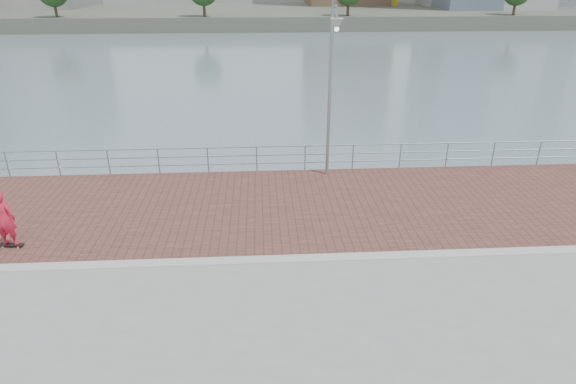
{
  "coord_description": "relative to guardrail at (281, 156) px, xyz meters",
  "views": [
    {
      "loc": [
        -0.84,
        -12.08,
        7.82
      ],
      "look_at": [
        0.0,
        2.0,
        1.3
      ],
      "focal_mm": 30.0,
      "sensor_mm": 36.0,
      "label": 1
    }
  ],
  "objects": [
    {
      "name": "street_lamp",
      "position": [
        1.9,
        -0.99,
        4.03
      ],
      "size": [
        0.48,
        1.41,
        6.65
      ],
      "color": "gray",
      "rests_on": "brick_lane"
    },
    {
      "name": "skateboarder",
      "position": [
        -8.64,
        -5.76,
        0.32
      ],
      "size": [
        0.69,
        0.49,
        1.81
      ],
      "primitive_type": "imported",
      "rotation": [
        0.0,
        0.0,
        3.06
      ],
      "color": "red",
      "rests_on": "skateboard"
    },
    {
      "name": "guardrail",
      "position": [
        0.0,
        0.0,
        0.0
      ],
      "size": [
        39.06,
        0.06,
        1.13
      ],
      "color": "#8C9EA8",
      "rests_on": "brick_lane"
    },
    {
      "name": "curb",
      "position": [
        -0.0,
        -7.0,
        -0.66
      ],
      "size": [
        40.0,
        0.4,
        0.06
      ],
      "primitive_type": "cube",
      "color": "#B7B5AD",
      "rests_on": "seawall"
    },
    {
      "name": "far_shore",
      "position": [
        -0.0,
        115.5,
        -1.44
      ],
      "size": [
        320.0,
        95.0,
        2.5
      ],
      "primitive_type": "cube",
      "color": "#4C5142",
      "rests_on": "ground"
    },
    {
      "name": "water",
      "position": [
        -0.0,
        -7.0,
        -2.69
      ],
      "size": [
        400.0,
        400.0,
        0.0
      ],
      "primitive_type": "plane",
      "color": "slate",
      "rests_on": "ground"
    },
    {
      "name": "skateboard",
      "position": [
        -8.64,
        -5.76,
        -0.61
      ],
      "size": [
        0.75,
        0.25,
        0.09
      ],
      "rotation": [
        0.0,
        0.0,
        -0.09
      ],
      "color": "black",
      "rests_on": "brick_lane"
    },
    {
      "name": "brick_lane",
      "position": [
        -0.0,
        -3.4,
        -0.68
      ],
      "size": [
        40.0,
        6.8,
        0.02
      ],
      "primitive_type": "cube",
      "color": "brown",
      "rests_on": "seawall"
    }
  ]
}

